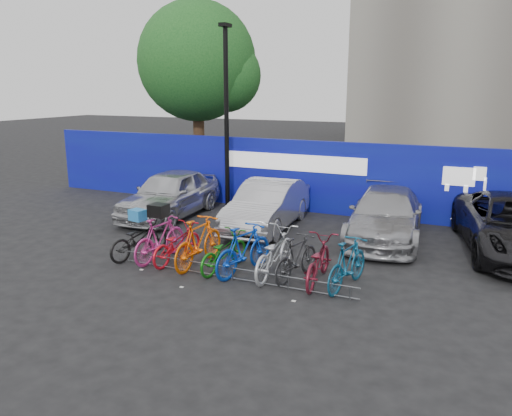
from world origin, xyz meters
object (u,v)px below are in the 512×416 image
Objects in this scene: bike_6 at (274,253)px; car_2 at (385,215)px; car_1 at (267,205)px; lamppost at (226,113)px; car_0 at (170,194)px; bike_8 at (318,261)px; bike_3 at (199,242)px; bike_0 at (139,239)px; bike_1 at (160,239)px; bike_5 at (244,250)px; tree at (202,64)px; bike_rack at (232,273)px; bike_4 at (224,252)px; bike_9 at (347,264)px; bike_7 at (296,258)px; bike_2 at (177,244)px.

car_2 is at bearing -113.11° from bike_6.
car_1 is at bearing -63.66° from bike_6.
lamppost reaches higher than car_0.
car_1 reaches higher than bike_8.
lamppost reaches higher than bike_3.
bike_8 reaches higher than bike_0.
bike_3 is at bearing -172.51° from bike_1.
bike_5 is 0.69m from bike_6.
tree is 11.89m from bike_0.
bike_5 is at bearing 81.91° from bike_rack.
bike_4 is at bearing 12.81° from bike_5.
bike_8 is at bearing 8.10° from bike_9.
bike_0 is at bearing 7.24° from bike_1.
car_2 is 2.82× the size of bike_7.
bike_rack is 3.13× the size of bike_0.
lamppost is 1.37× the size of car_0.
bike_1 is at bearing 4.39° from bike_3.
bike_0 is 0.92× the size of bike_3.
car_0 reaches higher than car_1.
bike_5 is at bearing -167.30° from bike_0.
bike_7 is 0.49m from bike_8.
bike_3 is 1.18× the size of bike_7.
bike_5 is at bearing -174.05° from bike_1.
car_2 is 5.39m from bike_3.
car_2 reaches higher than bike_1.
bike_2 reaches higher than bike_rack.
bike_3 is at bearing -166.14° from bike_0.
bike_1 is 1.07× the size of bike_4.
lamppost is at bearing -73.34° from bike_0.
tree is at bearing 141.41° from car_2.
bike_0 is 2.86m from bike_5.
car_2 is (9.25, -6.16, -4.39)m from tree.
lamppost reaches higher than bike_1.
bike_9 is (2.32, 0.13, -0.03)m from bike_5.
bike_8 is (3.47, 0.11, 0.04)m from bike_2.
bike_2 is at bearing -164.10° from bike_0.
tree is 4.46× the size of bike_2.
bike_5 is (2.86, 0.01, 0.10)m from bike_0.
tree is at bearing -56.22° from bike_0.
bike_5 is at bearing -78.45° from car_1.
bike_rack is at bearing 15.80° from bike_8.
bike_7 is at bearing -171.09° from bike_1.
bike_6 is at bearing -37.74° from car_0.
bike_4 is 0.85× the size of bike_6.
lamppost is 3.35× the size of bike_1.
car_2 reaches higher than bike_6.
car_0 is 2.49× the size of bike_0.
bike_7 is at bearing -179.16° from bike_6.
bike_6 reaches higher than bike_rack.
bike_4 is at bearing -58.19° from tree.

